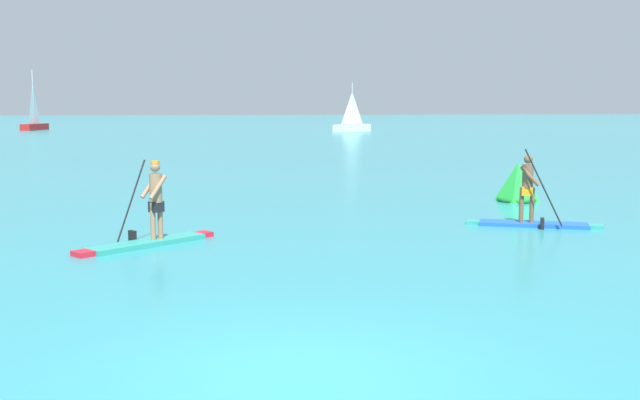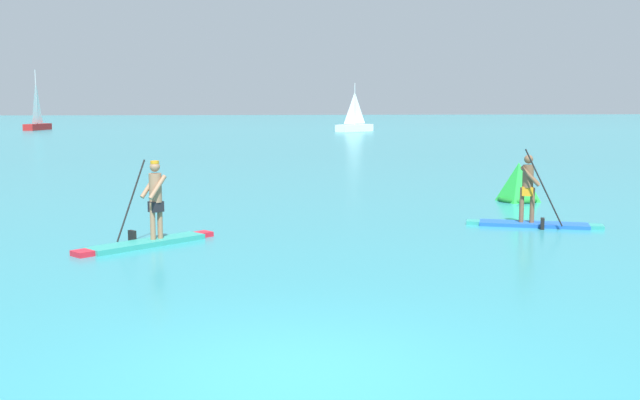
# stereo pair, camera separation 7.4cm
# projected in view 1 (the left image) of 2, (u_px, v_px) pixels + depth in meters

# --- Properties ---
(ground) EXTENTS (440.00, 440.00, 0.00)m
(ground) POSITION_uv_depth(u_px,v_px,m) (300.00, 374.00, 7.94)
(ground) COLOR teal
(paddleboarder_mid_center) EXTENTS (2.77, 2.29, 1.79)m
(paddleboarder_mid_center) POSITION_uv_depth(u_px,v_px,m) (149.00, 227.00, 15.20)
(paddleboarder_mid_center) COLOR teal
(paddleboarder_mid_center) RESTS_ON ground
(paddleboarder_far_right) EXTENTS (3.09, 1.61, 1.94)m
(paddleboarder_far_right) POSITION_uv_depth(u_px,v_px,m) (532.00, 210.00, 17.64)
(paddleboarder_far_right) COLOR blue
(paddleboarder_far_right) RESTS_ON ground
(race_marker_buoy) EXTENTS (1.35, 1.35, 1.18)m
(race_marker_buoy) POSITION_uv_depth(u_px,v_px,m) (517.00, 184.00, 22.19)
(race_marker_buoy) COLOR green
(race_marker_buoy) RESTS_ON ground
(sailboat_left_horizon) EXTENTS (2.30, 5.27, 7.03)m
(sailboat_left_horizon) POSITION_uv_depth(u_px,v_px,m) (34.00, 122.00, 86.53)
(sailboat_left_horizon) COLOR #A51E1E
(sailboat_left_horizon) RESTS_ON ground
(sailboat_right_horizon) EXTENTS (4.82, 4.34, 5.36)m
(sailboat_right_horizon) POSITION_uv_depth(u_px,v_px,m) (352.00, 126.00, 82.23)
(sailboat_right_horizon) COLOR white
(sailboat_right_horizon) RESTS_ON ground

